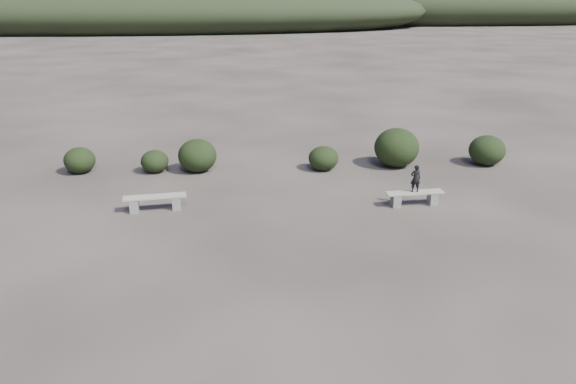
{
  "coord_description": "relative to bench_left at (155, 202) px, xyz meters",
  "views": [
    {
      "loc": [
        -0.15,
        -11.11,
        6.43
      ],
      "look_at": [
        0.7,
        3.5,
        1.1
      ],
      "focal_mm": 35.0,
      "sensor_mm": 36.0,
      "label": 1
    }
  ],
  "objects": [
    {
      "name": "seated_person",
      "position": [
        8.02,
        -0.05,
        0.6
      ],
      "size": [
        0.32,
        0.22,
        0.87
      ],
      "primitive_type": "imported",
      "rotation": [
        0.0,
        0.0,
        3.16
      ],
      "color": "black",
      "rests_on": "bench_right"
    },
    {
      "name": "shrub_c",
      "position": [
        5.62,
        3.77,
        0.16
      ],
      "size": [
        1.13,
        1.13,
        0.9
      ],
      "primitive_type": "ellipsoid",
      "color": "black",
      "rests_on": "ground"
    },
    {
      "name": "ground",
      "position": [
        3.27,
        -5.11,
        -0.29
      ],
      "size": [
        1200.0,
        1200.0,
        0.0
      ],
      "primitive_type": "plane",
      "color": "#2C2622",
      "rests_on": "ground"
    },
    {
      "name": "bench_left",
      "position": [
        0.0,
        0.0,
        0.0
      ],
      "size": [
        1.93,
        0.67,
        0.47
      ],
      "rotation": [
        0.0,
        0.0,
        0.15
      ],
      "color": "slate",
      "rests_on": "ground"
    },
    {
      "name": "shrub_b",
      "position": [
        0.94,
        3.87,
        0.32
      ],
      "size": [
        1.42,
        1.42,
        1.22
      ],
      "primitive_type": "ellipsoid",
      "color": "black",
      "rests_on": "ground"
    },
    {
      "name": "shrub_f",
      "position": [
        -3.38,
        3.95,
        0.19
      ],
      "size": [
        1.13,
        1.13,
        0.96
      ],
      "primitive_type": "ellipsoid",
      "color": "black",
      "rests_on": "ground"
    },
    {
      "name": "shrub_a",
      "position": [
        -0.63,
        3.85,
        0.13
      ],
      "size": [
        1.02,
        1.02,
        0.83
      ],
      "primitive_type": "ellipsoid",
      "color": "black",
      "rests_on": "ground"
    },
    {
      "name": "shrub_d",
      "position": [
        8.44,
        4.07,
        0.45
      ],
      "size": [
        1.69,
        1.69,
        1.48
      ],
      "primitive_type": "ellipsoid",
      "color": "black",
      "rests_on": "ground"
    },
    {
      "name": "bench_right",
      "position": [
        8.04,
        -0.05,
        -0.01
      ],
      "size": [
        1.84,
        0.55,
        0.45
      ],
      "rotation": [
        0.0,
        0.0,
        0.1
      ],
      "color": "slate",
      "rests_on": "ground"
    },
    {
      "name": "shrub_e",
      "position": [
        11.97,
        4.07,
        0.29
      ],
      "size": [
        1.38,
        1.38,
        1.15
      ],
      "primitive_type": "ellipsoid",
      "color": "black",
      "rests_on": "ground"
    }
  ]
}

